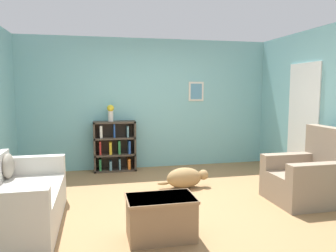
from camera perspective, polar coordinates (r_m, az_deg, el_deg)
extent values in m
plane|color=#997047|center=(4.75, 1.09, -13.23)|extent=(14.00, 14.00, 0.00)
cube|color=#7AB7BC|center=(6.69, -3.48, 3.87)|extent=(5.60, 0.10, 2.60)
cube|color=silver|center=(6.85, 4.92, 6.02)|extent=(0.32, 0.02, 0.40)
cube|color=#568EAD|center=(6.84, 4.95, 6.01)|extent=(0.24, 0.01, 0.32)
cube|color=#7AB7BC|center=(5.66, 27.10, 2.71)|extent=(0.10, 5.00, 2.60)
cube|color=white|center=(6.20, 22.40, 0.64)|extent=(0.02, 0.84, 2.05)
sphere|color=tan|center=(5.90, 24.15, 0.05)|extent=(0.05, 0.05, 0.05)
cube|color=beige|center=(4.27, -24.42, -13.05)|extent=(0.89, 1.74, 0.43)
cube|color=beige|center=(4.93, -22.75, -6.31)|extent=(0.89, 0.16, 0.25)
ellipsoid|color=gray|center=(4.80, -26.08, -6.28)|extent=(0.14, 0.33, 0.33)
cube|color=#42382D|center=(6.47, -12.69, -3.58)|extent=(0.04, 0.30, 0.98)
cube|color=#42382D|center=(6.52, -5.85, -3.39)|extent=(0.04, 0.30, 0.98)
cube|color=#42382D|center=(6.62, -9.33, -3.29)|extent=(0.81, 0.02, 0.98)
cube|color=#42382D|center=(6.58, -9.18, -7.54)|extent=(0.81, 0.30, 0.04)
cube|color=#42382D|center=(6.51, -9.23, -4.91)|extent=(0.81, 0.30, 0.04)
cube|color=#42382D|center=(6.46, -9.28, -2.07)|extent=(0.81, 0.30, 0.04)
cube|color=#42382D|center=(6.42, -9.33, 0.65)|extent=(0.81, 0.30, 0.04)
cube|color=#287A3D|center=(6.53, -11.72, -6.61)|extent=(0.04, 0.22, 0.24)
cube|color=#B22823|center=(6.47, -11.72, -3.70)|extent=(0.03, 0.22, 0.26)
cube|color=silver|center=(6.42, -11.58, -0.94)|extent=(0.05, 0.22, 0.24)
cube|color=#60939E|center=(6.54, -9.98, -6.77)|extent=(0.04, 0.22, 0.19)
cube|color=gold|center=(6.47, -10.00, -3.75)|extent=(0.05, 0.22, 0.24)
cube|color=#234C9E|center=(6.43, -9.36, -0.75)|extent=(0.03, 0.22, 0.27)
cube|color=#60939E|center=(6.55, -8.43, -6.57)|extent=(0.03, 0.22, 0.23)
cube|color=#287A3D|center=(6.48, -8.52, -3.62)|extent=(0.04, 0.22, 0.26)
cube|color=#60939E|center=(6.45, -7.08, -0.92)|extent=(0.03, 0.22, 0.21)
cube|color=orange|center=(6.56, -6.84, -6.55)|extent=(0.05, 0.22, 0.22)
cube|color=#234C9E|center=(6.50, -6.79, -3.60)|extent=(0.04, 0.22, 0.25)
cube|color=gray|center=(5.12, 22.62, -9.85)|extent=(0.94, 0.85, 0.41)
cube|color=gray|center=(5.23, 26.30, -3.72)|extent=(0.18, 0.85, 0.65)
cube|color=gray|center=(4.78, 25.13, -7.19)|extent=(0.94, 0.18, 0.22)
cube|color=gray|center=(5.31, 20.67, -5.66)|extent=(0.94, 0.18, 0.22)
cube|color=#846647|center=(3.65, -1.24, -15.65)|extent=(0.71, 0.44, 0.46)
cube|color=#8F6E4D|center=(3.57, -1.25, -12.48)|extent=(0.73, 0.47, 0.03)
ellipsoid|color=#9E7A4C|center=(5.38, 2.83, -9.00)|extent=(0.57, 0.30, 0.33)
sphere|color=#9E7A4C|center=(5.46, 6.18, -8.42)|extent=(0.17, 0.17, 0.17)
ellipsoid|color=#9E7A4C|center=(5.36, -0.81, -9.97)|extent=(0.20, 0.05, 0.05)
cylinder|color=silver|center=(6.40, -9.96, 1.68)|extent=(0.10, 0.10, 0.20)
sphere|color=yellow|center=(6.39, -9.98, 3.07)|extent=(0.13, 0.13, 0.13)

